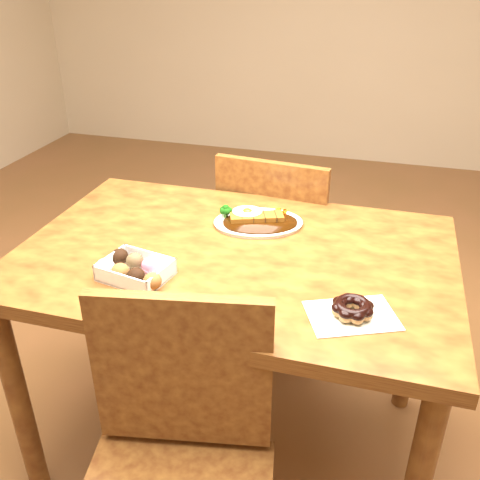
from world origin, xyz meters
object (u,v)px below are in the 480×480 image
(chair_far, at_px, (279,248))
(katsu_curry_plate, at_px, (257,220))
(table, at_px, (235,281))
(chair_near, at_px, (176,479))
(pon_de_ring, at_px, (352,309))
(donut_box, at_px, (134,269))

(chair_far, distance_m, katsu_curry_plate, 0.46)
(table, height_order, chair_near, chair_near)
(chair_near, xyz_separation_m, pon_de_ring, (0.32, 0.32, 0.29))
(katsu_curry_plate, bearing_deg, table, -95.55)
(table, bearing_deg, katsu_curry_plate, 84.45)
(katsu_curry_plate, distance_m, donut_box, 0.44)
(table, xyz_separation_m, donut_box, (-0.21, -0.20, 0.12))
(katsu_curry_plate, bearing_deg, chair_near, -89.47)
(chair_far, bearing_deg, pon_de_ring, 119.22)
(chair_far, height_order, pon_de_ring, chair_far)
(table, bearing_deg, chair_near, -87.43)
(donut_box, xyz_separation_m, pon_de_ring, (0.55, -0.02, -0.00))
(katsu_curry_plate, height_order, donut_box, katsu_curry_plate)
(katsu_curry_plate, relative_size, pon_de_ring, 1.29)
(table, xyz_separation_m, pon_de_ring, (0.34, -0.21, 0.12))
(chair_near, relative_size, donut_box, 4.46)
(katsu_curry_plate, xyz_separation_m, donut_box, (-0.23, -0.38, 0.01))
(chair_near, bearing_deg, katsu_curry_plate, 79.75)
(chair_near, bearing_deg, pon_de_ring, 34.38)
(chair_far, bearing_deg, katsu_curry_plate, 95.49)
(chair_far, height_order, katsu_curry_plate, chair_far)
(table, height_order, donut_box, donut_box)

